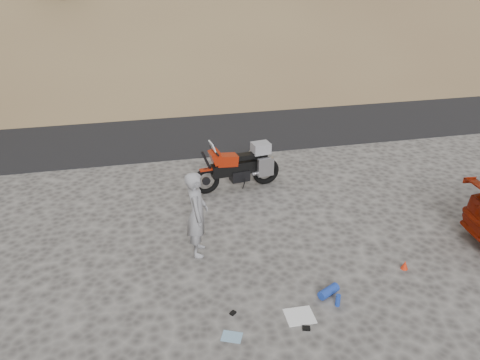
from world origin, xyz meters
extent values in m
plane|color=#403D3B|center=(0.00, 0.00, 0.00)|extent=(140.00, 140.00, 0.00)
cube|color=black|center=(0.00, 9.00, 0.00)|extent=(120.00, 7.00, 0.05)
torus|color=black|center=(0.26, 3.10, 0.37)|extent=(0.74, 0.24, 0.73)
cylinder|color=black|center=(0.26, 3.10, 0.37)|extent=(0.23, 0.10, 0.22)
torus|color=black|center=(1.96, 3.34, 0.37)|extent=(0.79, 0.26, 0.77)
cylinder|color=black|center=(1.96, 3.34, 0.37)|extent=(0.25, 0.12, 0.24)
cylinder|color=black|center=(0.35, 3.11, 0.77)|extent=(0.42, 0.12, 0.90)
cylinder|color=black|center=(0.51, 3.13, 1.20)|extent=(0.15, 0.69, 0.05)
cube|color=black|center=(1.09, 3.22, 0.61)|extent=(1.35, 0.45, 0.33)
cube|color=black|center=(1.20, 3.23, 0.39)|extent=(0.54, 0.40, 0.31)
cube|color=maroon|center=(0.83, 3.18, 0.89)|extent=(0.62, 0.41, 0.34)
cube|color=maroon|center=(0.54, 3.14, 1.02)|extent=(0.38, 0.42, 0.39)
cube|color=silver|center=(0.46, 3.13, 1.31)|extent=(0.18, 0.35, 0.28)
cube|color=black|center=(1.36, 3.26, 0.91)|extent=(0.64, 0.33, 0.13)
cube|color=black|center=(1.78, 3.32, 0.86)|extent=(0.41, 0.25, 0.11)
cube|color=#AFAEB3|center=(1.86, 3.04, 0.64)|extent=(0.46, 0.19, 0.50)
cube|color=#AFAEB3|center=(1.78, 3.61, 0.64)|extent=(0.46, 0.19, 0.50)
cube|color=gray|center=(1.80, 3.32, 1.08)|extent=(0.51, 0.44, 0.29)
cube|color=maroon|center=(0.26, 3.10, 0.70)|extent=(0.35, 0.18, 0.04)
cylinder|color=black|center=(1.28, 3.04, 0.20)|extent=(0.06, 0.23, 0.40)
cylinder|color=#AFAEB3|center=(1.77, 3.16, 0.44)|extent=(0.51, 0.17, 0.14)
imported|color=gray|center=(-0.33, 0.45, 0.00)|extent=(0.55, 0.75, 1.89)
cube|color=white|center=(1.13, -1.91, 0.01)|extent=(0.52, 0.46, 0.02)
cylinder|color=#1B3AA2|center=(1.85, -1.48, 0.09)|extent=(0.47, 0.36, 0.17)
cylinder|color=#1B3AA2|center=(1.90, -1.79, 0.12)|extent=(0.12, 0.12, 0.24)
cone|color=red|center=(3.67, -1.06, 0.09)|extent=(0.18, 0.18, 0.19)
cube|color=black|center=(1.14, -2.23, 0.02)|extent=(0.16, 0.13, 0.04)
cube|color=black|center=(-0.01, -1.58, 0.02)|extent=(0.13, 0.13, 0.04)
cube|color=#7CA3BF|center=(-0.14, -2.13, 0.01)|extent=(0.41, 0.36, 0.01)
camera|label=1|loc=(-1.29, -7.89, 5.80)|focal=35.00mm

